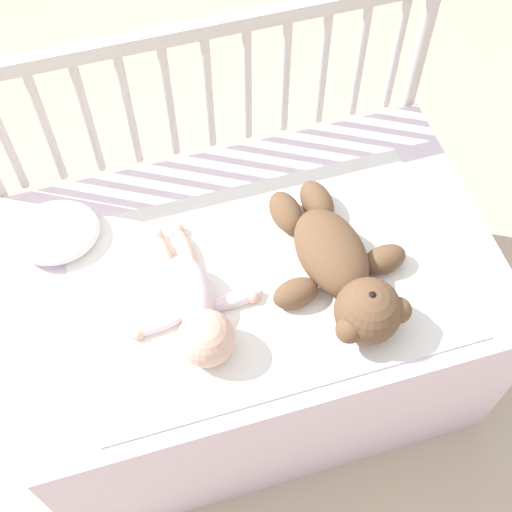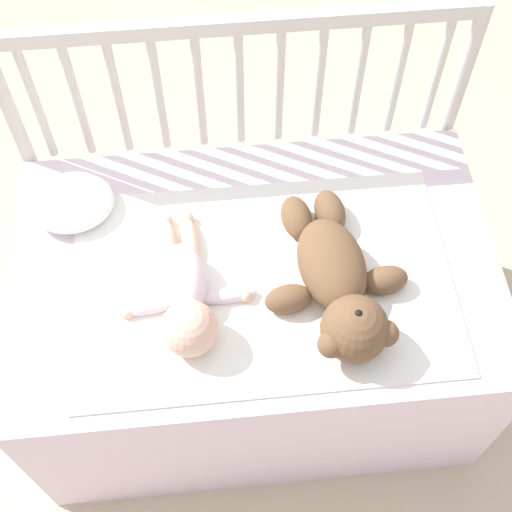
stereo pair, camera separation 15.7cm
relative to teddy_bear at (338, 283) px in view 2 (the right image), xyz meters
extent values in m
plane|color=#C6B293|center=(-0.17, 0.10, -0.61)|extent=(12.00, 12.00, 0.00)
cube|color=silver|center=(-0.17, 0.10, -0.34)|extent=(1.12, 0.71, 0.55)
cylinder|color=beige|center=(-0.71, 0.48, -0.14)|extent=(0.04, 0.04, 0.94)
cylinder|color=beige|center=(0.37, 0.48, -0.14)|extent=(0.04, 0.04, 0.94)
cube|color=beige|center=(-0.17, 0.48, 0.31)|extent=(1.08, 0.03, 0.04)
cylinder|color=beige|center=(-0.65, 0.48, 0.12)|extent=(0.02, 0.02, 0.35)
cylinder|color=beige|center=(-0.55, 0.48, 0.12)|extent=(0.02, 0.02, 0.35)
cylinder|color=beige|center=(-0.46, 0.48, 0.12)|extent=(0.02, 0.02, 0.35)
cylinder|color=beige|center=(-0.36, 0.48, 0.12)|extent=(0.02, 0.02, 0.35)
cylinder|color=beige|center=(-0.26, 0.48, 0.12)|extent=(0.02, 0.02, 0.35)
cylinder|color=beige|center=(-0.17, 0.48, 0.12)|extent=(0.02, 0.02, 0.35)
cylinder|color=beige|center=(-0.07, 0.48, 0.12)|extent=(0.02, 0.02, 0.35)
cylinder|color=beige|center=(0.02, 0.48, 0.12)|extent=(0.02, 0.02, 0.35)
cylinder|color=beige|center=(0.12, 0.48, 0.12)|extent=(0.02, 0.02, 0.35)
cylinder|color=beige|center=(0.21, 0.48, 0.12)|extent=(0.02, 0.02, 0.35)
cylinder|color=beige|center=(0.31, 0.48, 0.12)|extent=(0.02, 0.02, 0.35)
cube|color=white|center=(-0.16, 0.05, -0.06)|extent=(0.85, 0.55, 0.01)
ellipsoid|color=brown|center=(-0.01, 0.05, 0.00)|extent=(0.17, 0.25, 0.11)
sphere|color=brown|center=(0.01, -0.12, 0.01)|extent=(0.14, 0.14, 0.14)
sphere|color=beige|center=(0.01, -0.12, 0.05)|extent=(0.06, 0.06, 0.06)
sphere|color=black|center=(0.01, -0.12, 0.08)|extent=(0.02, 0.02, 0.02)
sphere|color=brown|center=(0.07, -0.14, 0.02)|extent=(0.06, 0.06, 0.06)
sphere|color=brown|center=(-0.04, -0.15, 0.02)|extent=(0.06, 0.06, 0.06)
ellipsoid|color=brown|center=(0.11, 0.01, -0.03)|extent=(0.11, 0.08, 0.06)
ellipsoid|color=brown|center=(-0.11, -0.01, -0.03)|extent=(0.11, 0.08, 0.06)
ellipsoid|color=brown|center=(0.02, 0.21, -0.02)|extent=(0.08, 0.12, 0.07)
ellipsoid|color=brown|center=(-0.06, 0.20, -0.02)|extent=(0.08, 0.12, 0.07)
ellipsoid|color=white|center=(-0.33, 0.05, -0.01)|extent=(0.11, 0.18, 0.10)
sphere|color=beige|center=(-0.32, -0.08, 0.00)|extent=(0.12, 0.12, 0.12)
ellipsoid|color=white|center=(-0.24, 0.02, -0.04)|extent=(0.14, 0.04, 0.04)
ellipsoid|color=white|center=(-0.42, 0.00, -0.04)|extent=(0.14, 0.04, 0.04)
sphere|color=beige|center=(-0.20, 0.01, -0.04)|extent=(0.03, 0.03, 0.03)
sphere|color=beige|center=(-0.46, 0.00, -0.04)|extent=(0.03, 0.03, 0.03)
ellipsoid|color=beige|center=(-0.31, 0.16, -0.04)|extent=(0.05, 0.14, 0.04)
ellipsoid|color=beige|center=(-0.36, 0.16, -0.04)|extent=(0.05, 0.14, 0.04)
sphere|color=beige|center=(-0.32, 0.23, -0.04)|extent=(0.03, 0.03, 0.03)
sphere|color=beige|center=(-0.37, 0.23, -0.04)|extent=(0.03, 0.03, 0.03)
ellipsoid|color=white|center=(-0.59, 0.30, -0.03)|extent=(0.20, 0.18, 0.06)
camera|label=1|loc=(-0.41, -0.71, 1.33)|focal=50.00mm
camera|label=2|loc=(-0.25, -0.74, 1.33)|focal=50.00mm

